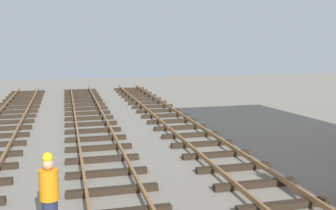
{
  "coord_description": "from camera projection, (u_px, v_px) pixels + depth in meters",
  "views": [
    {
      "loc": [
        -3.81,
        0.03,
        4.16
      ],
      "look_at": [
        -0.49,
        12.92,
        1.97
      ],
      "focal_mm": 42.83,
      "sensor_mm": 36.0,
      "label": 1
    }
  ],
  "objects": [
    {
      "name": "track_worker_foreground",
      "position": [
        49.0,
        196.0,
        8.36
      ],
      "size": [
        0.4,
        0.4,
        1.87
      ],
      "color": "#262D4C",
      "rests_on": "ground"
    }
  ]
}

